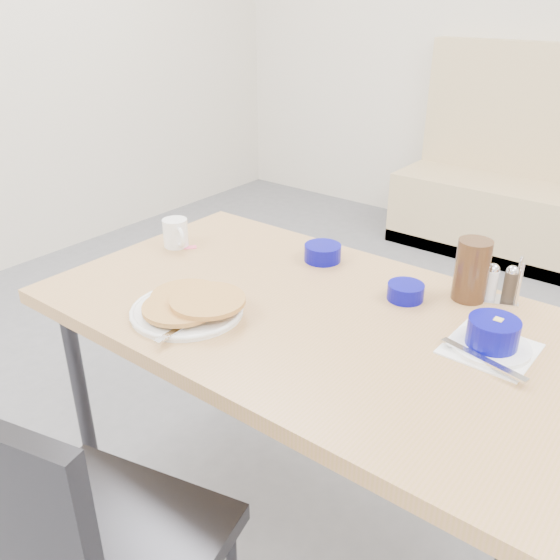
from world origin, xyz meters
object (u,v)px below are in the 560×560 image
Objects in this scene: amber_tumbler at (472,270)px; dining_table at (314,332)px; creamer_bowl at (323,253)px; condiment_caddy at (500,286)px; butter_bowl at (405,292)px; grits_setting at (492,337)px; coffee_mug at (176,233)px; diner_chair at (58,557)px; pancake_plate at (189,306)px.

dining_table is at bearing -132.62° from amber_tumbler.
amber_tumbler is at bearing 4.40° from creamer_bowl.
dining_table is 11.64× the size of condiment_caddy.
butter_bowl is at bearing -12.85° from creamer_bowl.
grits_setting reaches higher than dining_table.
grits_setting is at bearing -56.53° from amber_tumbler.
amber_tumbler reaches higher than grits_setting.
butter_bowl reaches higher than dining_table.
condiment_caddy is at bearing 16.00° from coffee_mug.
pancake_plate is at bearing 97.42° from diner_chair.
coffee_mug is (-0.58, 0.07, 0.11)m from dining_table.
amber_tumbler reaches higher than condiment_caddy.
dining_table is 0.49m from condiment_caddy.
diner_chair is at bearing -82.63° from creamer_bowl.
diner_chair is 0.98m from grits_setting.
pancake_plate is (-0.24, -0.20, 0.08)m from dining_table.
pancake_plate is 1.44× the size of grits_setting.
coffee_mug is at bearing -155.39° from creamer_bowl.
creamer_bowl is 0.32m from butter_bowl.
dining_table is at bearing 74.15° from diner_chair.
condiment_caddy reaches higher than grits_setting.
diner_chair is at bearing -92.15° from dining_table.
amber_tumbler reaches higher than coffee_mug.
butter_bowl is (-0.26, 0.10, -0.01)m from grits_setting.
diner_chair is 9.08× the size of creamer_bowl.
dining_table is 12.71× the size of coffee_mug.
dining_table is at bearing -7.24° from coffee_mug.
pancake_plate is 3.13× the size of butter_bowl.
condiment_caddy is at bearing 42.86° from pancake_plate.
coffee_mug is at bearing 141.11° from pancake_plate.
condiment_caddy reaches higher than pancake_plate.
grits_setting is 0.25m from amber_tumbler.
grits_setting is at bearing -96.67° from condiment_caddy.
butter_bowl is at bearing -140.84° from amber_tumbler.
coffee_mug is 0.96m from condiment_caddy.
amber_tumbler is at bearing 60.13° from diner_chair.
condiment_caddy is (0.93, 0.27, -0.00)m from coffee_mug.
pancake_plate is at bearing -99.71° from creamer_bowl.
pancake_plate reaches higher than butter_bowl.
creamer_bowl is 0.44m from amber_tumbler.
amber_tumbler reaches higher than creamer_bowl.
diner_chair reaches higher than condiment_caddy.
amber_tumbler reaches higher than dining_table.
grits_setting reaches higher than butter_bowl.
creamer_bowl is (-0.13, 1.02, 0.21)m from diner_chair.
butter_bowl is at bearing 9.54° from coffee_mug.
grits_setting reaches higher than creamer_bowl.
pancake_plate is 2.48× the size of condiment_caddy.
grits_setting is at bearing 48.73° from diner_chair.
amber_tumbler is 1.36× the size of condiment_caddy.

